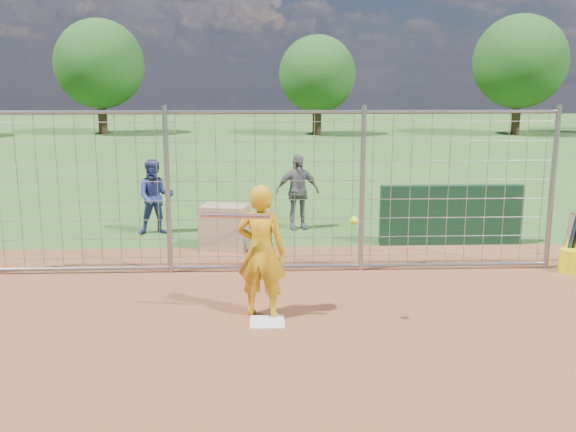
{
  "coord_description": "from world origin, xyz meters",
  "views": [
    {
      "loc": [
        -0.04,
        -7.75,
        2.96
      ],
      "look_at": [
        0.3,
        0.8,
        1.15
      ],
      "focal_mm": 40.0,
      "sensor_mm": 36.0,
      "label": 1
    }
  ],
  "objects_px": {
    "batter": "(261,251)",
    "bystander_a": "(155,197)",
    "equipment_bin": "(225,227)",
    "bystander_b": "(297,192)",
    "bucket_with_bats": "(570,257)"
  },
  "relations": [
    {
      "from": "batter",
      "to": "bucket_with_bats",
      "type": "xyz_separation_m",
      "value": [
        4.84,
        1.7,
        -0.61
      ]
    },
    {
      "from": "batter",
      "to": "bystander_b",
      "type": "relative_size",
      "value": 1.12
    },
    {
      "from": "batter",
      "to": "equipment_bin",
      "type": "height_order",
      "value": "batter"
    },
    {
      "from": "bystander_b",
      "to": "bucket_with_bats",
      "type": "xyz_separation_m",
      "value": [
        4.12,
        -3.21,
        -0.52
      ]
    },
    {
      "from": "equipment_bin",
      "to": "bystander_b",
      "type": "bearing_deg",
      "value": 62.64
    },
    {
      "from": "bystander_a",
      "to": "equipment_bin",
      "type": "distance_m",
      "value": 1.9
    },
    {
      "from": "equipment_bin",
      "to": "bucket_with_bats",
      "type": "height_order",
      "value": "bucket_with_bats"
    },
    {
      "from": "bystander_a",
      "to": "bucket_with_bats",
      "type": "xyz_separation_m",
      "value": [
        6.91,
        -2.87,
        -0.49
      ]
    },
    {
      "from": "equipment_bin",
      "to": "bystander_a",
      "type": "bearing_deg",
      "value": 153.32
    },
    {
      "from": "bystander_b",
      "to": "equipment_bin",
      "type": "height_order",
      "value": "bystander_b"
    },
    {
      "from": "bystander_b",
      "to": "equipment_bin",
      "type": "relative_size",
      "value": 1.92
    },
    {
      "from": "batter",
      "to": "bystander_a",
      "type": "distance_m",
      "value": 5.01
    },
    {
      "from": "batter",
      "to": "bucket_with_bats",
      "type": "distance_m",
      "value": 5.16
    },
    {
      "from": "bystander_a",
      "to": "equipment_bin",
      "type": "xyz_separation_m",
      "value": [
        1.41,
        -1.22,
        -0.34
      ]
    },
    {
      "from": "batter",
      "to": "bystander_a",
      "type": "xyz_separation_m",
      "value": [
        -2.07,
        4.57,
        -0.12
      ]
    }
  ]
}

